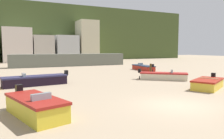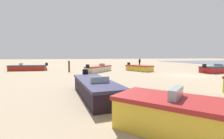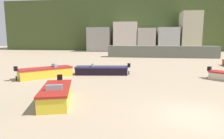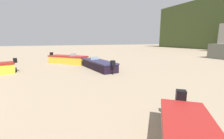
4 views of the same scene
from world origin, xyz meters
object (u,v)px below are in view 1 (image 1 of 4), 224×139
at_px(boat_cream_6, 163,76).
at_px(mooring_post_near_water, 151,69).
at_px(boat_black_2, 35,80).
at_px(boat_red_1, 143,68).
at_px(boat_yellow_5, 35,107).
at_px(boat_yellow_7, 208,84).

height_order(boat_cream_6, mooring_post_near_water, mooring_post_near_water).
bearing_deg(boat_black_2, boat_red_1, -72.02).
relative_size(boat_red_1, boat_yellow_5, 1.17).
height_order(boat_yellow_7, mooring_post_near_water, mooring_post_near_water).
height_order(boat_red_1, boat_black_2, boat_black_2).
distance_m(boat_yellow_5, mooring_post_near_water, 17.65).
height_order(boat_red_1, boat_yellow_7, same).
xyz_separation_m(boat_cream_6, boat_yellow_7, (0.01, -5.41, 0.00)).
bearing_deg(boat_yellow_5, boat_yellow_7, 171.09).
distance_m(boat_red_1, mooring_post_near_water, 6.12).
bearing_deg(boat_yellow_7, boat_red_1, -42.06).
distance_m(boat_yellow_5, boat_yellow_7, 13.07).
bearing_deg(boat_cream_6, boat_yellow_7, 39.74).
relative_size(boat_black_2, boat_yellow_7, 1.42).
relative_size(boat_red_1, boat_cream_6, 1.14).
xyz_separation_m(boat_red_1, mooring_post_near_water, (-2.62, -5.53, 0.30)).
relative_size(boat_red_1, boat_yellow_7, 1.26).
xyz_separation_m(boat_red_1, boat_yellow_5, (-16.57, -16.34, 0.08)).
height_order(boat_black_2, boat_cream_6, boat_black_2).
bearing_deg(boat_yellow_7, mooring_post_near_water, -34.43).
bearing_deg(boat_cream_6, boat_red_1, -161.95).
xyz_separation_m(boat_black_2, mooring_post_near_water, (13.04, 1.78, 0.27)).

